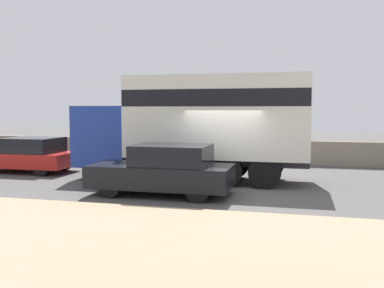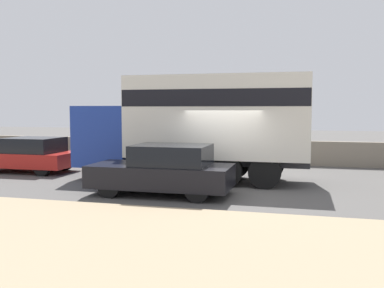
{
  "view_description": "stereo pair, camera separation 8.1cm",
  "coord_description": "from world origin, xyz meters",
  "px_view_note": "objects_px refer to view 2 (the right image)",
  "views": [
    {
      "loc": [
        2.4,
        -12.78,
        2.54
      ],
      "look_at": [
        -0.98,
        0.51,
        1.42
      ],
      "focal_mm": 40.0,
      "sensor_mm": 36.0,
      "label": 1
    },
    {
      "loc": [
        2.47,
        -12.76,
        2.54
      ],
      "look_at": [
        -0.98,
        0.51,
        1.42
      ],
      "focal_mm": 40.0,
      "sensor_mm": 36.0,
      "label": 2
    }
  ],
  "objects_px": {
    "car_sedan_second": "(30,155)",
    "pedestrian": "(115,145)",
    "car_hatchback": "(164,170)",
    "box_truck": "(199,120)"
  },
  "relations": [
    {
      "from": "car_hatchback",
      "to": "pedestrian",
      "type": "bearing_deg",
      "value": -53.91
    },
    {
      "from": "car_sedan_second",
      "to": "pedestrian",
      "type": "relative_size",
      "value": 2.25
    },
    {
      "from": "pedestrian",
      "to": "car_hatchback",
      "type": "bearing_deg",
      "value": -53.91
    },
    {
      "from": "box_truck",
      "to": "car_hatchback",
      "type": "distance_m",
      "value": 3.12
    },
    {
      "from": "car_sedan_second",
      "to": "pedestrian",
      "type": "xyz_separation_m",
      "value": [
        2.38,
        2.88,
        0.19
      ]
    },
    {
      "from": "car_hatchback",
      "to": "pedestrian",
      "type": "height_order",
      "value": "pedestrian"
    },
    {
      "from": "box_truck",
      "to": "pedestrian",
      "type": "height_order",
      "value": "box_truck"
    },
    {
      "from": "box_truck",
      "to": "car_hatchback",
      "type": "bearing_deg",
      "value": 81.57
    },
    {
      "from": "car_hatchback",
      "to": "car_sedan_second",
      "type": "bearing_deg",
      "value": -24.54
    },
    {
      "from": "car_hatchback",
      "to": "car_sedan_second",
      "type": "relative_size",
      "value": 1.08
    }
  ]
}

